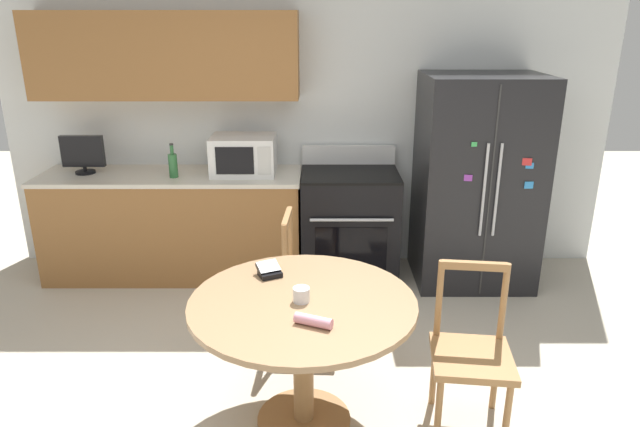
# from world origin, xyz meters

# --- Properties ---
(back_wall) EXTENTS (5.20, 0.44, 2.60)m
(back_wall) POSITION_xyz_m (-0.30, 2.59, 1.44)
(back_wall) COLOR silver
(back_wall) RESTS_ON ground_plane
(kitchen_counter) EXTENTS (2.17, 0.64, 0.90)m
(kitchen_counter) POSITION_xyz_m (-1.13, 2.29, 0.45)
(kitchen_counter) COLOR #936033
(kitchen_counter) RESTS_ON ground_plane
(refrigerator) EXTENTS (0.94, 0.78, 1.72)m
(refrigerator) POSITION_xyz_m (1.39, 2.20, 0.86)
(refrigerator) COLOR black
(refrigerator) RESTS_ON ground_plane
(oven_range) EXTENTS (0.80, 0.68, 1.08)m
(oven_range) POSITION_xyz_m (0.36, 2.26, 0.47)
(oven_range) COLOR black
(oven_range) RESTS_ON ground_plane
(microwave) EXTENTS (0.52, 0.40, 0.31)m
(microwave) POSITION_xyz_m (-0.52, 2.30, 1.06)
(microwave) COLOR white
(microwave) RESTS_ON kitchen_counter
(countertop_tv) EXTENTS (0.35, 0.16, 0.32)m
(countertop_tv) POSITION_xyz_m (-1.84, 2.31, 1.07)
(countertop_tv) COLOR black
(countertop_tv) RESTS_ON kitchen_counter
(counter_bottle) EXTENTS (0.07, 0.07, 0.28)m
(counter_bottle) POSITION_xyz_m (-1.07, 2.19, 1.01)
(counter_bottle) COLOR #2D6B38
(counter_bottle) RESTS_ON kitchen_counter
(dining_table) EXTENTS (1.19, 1.19, 0.75)m
(dining_table) POSITION_xyz_m (0.02, 0.35, 0.61)
(dining_table) COLOR #997551
(dining_table) RESTS_ON ground_plane
(dining_chair_far) EXTENTS (0.44, 0.44, 0.90)m
(dining_chair_far) POSITION_xyz_m (0.05, 1.25, 0.43)
(dining_chair_far) COLOR #9E7042
(dining_chair_far) RESTS_ON ground_plane
(dining_chair_right) EXTENTS (0.47, 0.47, 0.90)m
(dining_chair_right) POSITION_xyz_m (0.92, 0.35, 0.43)
(dining_chair_right) COLOR #9E7042
(dining_chair_right) RESTS_ON ground_plane
(candle_glass) EXTENTS (0.09, 0.09, 0.08)m
(candle_glass) POSITION_xyz_m (0.02, 0.34, 0.79)
(candle_glass) COLOR silver
(candle_glass) RESTS_ON dining_table
(folded_napkin) EXTENTS (0.19, 0.12, 0.05)m
(folded_napkin) POSITION_xyz_m (0.08, 0.10, 0.78)
(folded_napkin) COLOR pink
(folded_napkin) RESTS_ON dining_table
(wallet) EXTENTS (0.16, 0.17, 0.07)m
(wallet) POSITION_xyz_m (-0.17, 0.65, 0.78)
(wallet) COLOR black
(wallet) RESTS_ON dining_table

